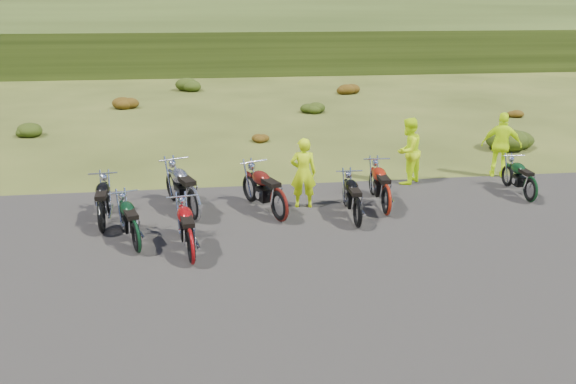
{
  "coord_description": "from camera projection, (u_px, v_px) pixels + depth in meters",
  "views": [
    {
      "loc": [
        -1.94,
        -10.86,
        4.92
      ],
      "look_at": [
        -0.35,
        1.21,
        0.76
      ],
      "focal_mm": 35.0,
      "sensor_mm": 36.0,
      "label": 1
    }
  ],
  "objects": [
    {
      "name": "shrub_2",
      "position": [
        124.0,
        101.0,
        26.71
      ],
      "size": [
        1.3,
        1.3,
        0.77
      ],
      "primitive_type": "ellipsoid",
      "color": "#632D0C",
      "rests_on": "ground"
    },
    {
      "name": "shrub_8",
      "position": [
        512.0,
        112.0,
        24.96
      ],
      "size": [
        0.77,
        0.77,
        0.45
      ],
      "primitive_type": "ellipsoid",
      "color": "#632D0C",
      "rests_on": "ground"
    },
    {
      "name": "person_right_a",
      "position": [
        408.0,
        152.0,
        15.6
      ],
      "size": [
        1.14,
        1.12,
        1.86
      ],
      "primitive_type": "imported",
      "rotation": [
        0.0,
        0.0,
        3.85
      ],
      "color": "#C5E90C",
      "rests_on": "ground"
    },
    {
      "name": "motorcycle_5",
      "position": [
        357.0,
        228.0,
        12.79
      ],
      "size": [
        0.74,
        2.01,
        1.04
      ],
      "primitive_type": null,
      "rotation": [
        0.0,
        0.0,
        1.53
      ],
      "color": "black",
      "rests_on": "ground"
    },
    {
      "name": "gravel_pad",
      "position": [
        330.0,
        288.0,
        10.14
      ],
      "size": [
        20.0,
        12.0,
        0.04
      ],
      "primitive_type": "cube",
      "color": "black",
      "rests_on": "ground"
    },
    {
      "name": "motorcycle_7",
      "position": [
        529.0,
        203.0,
        14.4
      ],
      "size": [
        0.67,
        1.89,
        0.98
      ],
      "primitive_type": null,
      "rotation": [
        0.0,
        0.0,
        1.54
      ],
      "color": "black",
      "rests_on": "ground"
    },
    {
      "name": "hill_slope",
      "position": [
        231.0,
        50.0,
        58.93
      ],
      "size": [
        300.0,
        45.97,
        9.37
      ],
      "primitive_type": null,
      "rotation": [
        0.14,
        0.0,
        0.0
      ],
      "color": "#293612",
      "rests_on": "ground"
    },
    {
      "name": "shrub_3",
      "position": [
        190.0,
        83.0,
        32.01
      ],
      "size": [
        1.56,
        1.56,
        0.92
      ],
      "primitive_type": "ellipsoid",
      "color": "#20320C",
      "rests_on": "ground"
    },
    {
      "name": "hill_plateau",
      "position": [
        221.0,
        26.0,
        115.22
      ],
      "size": [
        300.0,
        90.0,
        9.17
      ],
      "primitive_type": "cube",
      "color": "#293612",
      "rests_on": "ground"
    },
    {
      "name": "motorcycle_3",
      "position": [
        195.0,
        222.0,
        13.16
      ],
      "size": [
        1.6,
        2.47,
        1.23
      ],
      "primitive_type": null,
      "rotation": [
        0.0,
        0.0,
        1.95
      ],
      "color": "#9E9EA2",
      "rests_on": "ground"
    },
    {
      "name": "shrub_4",
      "position": [
        258.0,
        136.0,
        20.53
      ],
      "size": [
        0.77,
        0.77,
        0.45
      ],
      "primitive_type": "ellipsoid",
      "color": "#632D0C",
      "rests_on": "ground"
    },
    {
      "name": "person_middle",
      "position": [
        303.0,
        174.0,
        13.79
      ],
      "size": [
        0.68,
        0.49,
        1.76
      ],
      "primitive_type": "imported",
      "rotation": [
        0.0,
        0.0,
        3.03
      ],
      "color": "#C5E90C",
      "rests_on": "ground"
    },
    {
      "name": "person_right_b",
      "position": [
        501.0,
        146.0,
        16.19
      ],
      "size": [
        1.2,
        0.87,
        1.88
      ],
      "primitive_type": "imported",
      "rotation": [
        0.0,
        0.0,
        2.72
      ],
      "color": "#C5E90C",
      "rests_on": "ground"
    },
    {
      "name": "shrub_1",
      "position": [
        27.0,
        128.0,
        21.4
      ],
      "size": [
        1.03,
        1.03,
        0.61
      ],
      "primitive_type": "ellipsoid",
      "color": "#20320C",
      "rests_on": "ground"
    },
    {
      "name": "motorcycle_1",
      "position": [
        192.0,
        265.0,
        11.03
      ],
      "size": [
        0.99,
        2.1,
        1.06
      ],
      "primitive_type": null,
      "rotation": [
        0.0,
        0.0,
        1.73
      ],
      "color": "maroon",
      "rests_on": "ground"
    },
    {
      "name": "shrub_7",
      "position": [
        512.0,
        135.0,
        19.55
      ],
      "size": [
        1.56,
        1.56,
        0.92
      ],
      "primitive_type": "ellipsoid",
      "color": "#20320C",
      "rests_on": "ground"
    },
    {
      "name": "motorcycle_6",
      "position": [
        386.0,
        216.0,
        13.53
      ],
      "size": [
        0.82,
        2.15,
        1.11
      ],
      "primitive_type": null,
      "rotation": [
        0.0,
        0.0,
        1.52
      ],
      "color": "maroon",
      "rests_on": "ground"
    },
    {
      "name": "shrub_6",
      "position": [
        347.0,
        87.0,
        31.14
      ],
      "size": [
        1.3,
        1.3,
        0.77
      ],
      "primitive_type": "ellipsoid",
      "color": "#632D0C",
      "rests_on": "ground"
    },
    {
      "name": "motorcycle_0",
      "position": [
        103.0,
        234.0,
        12.49
      ],
      "size": [
        0.87,
        2.11,
        1.08
      ],
      "primitive_type": null,
      "rotation": [
        0.0,
        0.0,
        1.66
      ],
      "color": "black",
      "rests_on": "ground"
    },
    {
      "name": "ground",
      "position": [
        312.0,
        243.0,
        12.02
      ],
      "size": [
        300.0,
        300.0,
        0.0
      ],
      "primitive_type": "plane",
      "color": "#364015",
      "rests_on": "ground"
    },
    {
      "name": "motorcycle_4",
      "position": [
        279.0,
        222.0,
        13.14
      ],
      "size": [
        1.57,
        2.37,
        1.18
      ],
      "primitive_type": null,
      "rotation": [
        0.0,
        0.0,
        1.97
      ],
      "color": "#56130E",
      "rests_on": "ground"
    },
    {
      "name": "motorcycle_2",
      "position": [
        138.0,
        254.0,
        11.51
      ],
      "size": [
        1.24,
        2.04,
        1.01
      ],
      "primitive_type": null,
      "rotation": [
        0.0,
        0.0,
        1.9
      ],
      "color": "black",
      "rests_on": "ground"
    },
    {
      "name": "shrub_5",
      "position": [
        312.0,
        106.0,
        25.83
      ],
      "size": [
        1.03,
        1.03,
        0.61
      ],
      "primitive_type": "ellipsoid",
      "color": "#20320C",
      "rests_on": "ground"
    }
  ]
}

